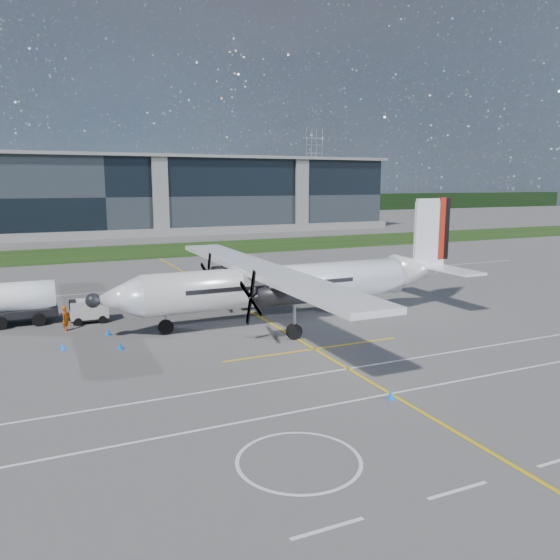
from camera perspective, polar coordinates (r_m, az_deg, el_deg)
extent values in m
plane|color=#575553|center=(76.57, -14.79, 2.15)|extent=(400.00, 400.00, 0.00)
cube|color=#1A350E|center=(84.40, -15.71, 2.84)|extent=(400.00, 18.00, 0.04)
cube|color=black|center=(115.56, -18.34, 8.30)|extent=(120.00, 20.00, 15.00)
cube|color=black|center=(175.45, -20.40, 7.17)|extent=(400.00, 6.00, 6.00)
cube|color=yellow|center=(48.52, -5.26, -2.04)|extent=(0.20, 70.00, 0.01)
cube|color=white|center=(26.33, 6.03, -12.75)|extent=(90.00, 0.15, 0.01)
imported|color=#F25907|center=(40.84, -21.52, -3.60)|extent=(0.95, 1.01, 2.03)
cone|color=#0E70F6|center=(36.61, -21.81, -6.40)|extent=(0.36, 0.36, 0.50)
cone|color=#0E70F6|center=(27.14, 11.49, -11.62)|extent=(0.36, 0.36, 0.50)
cone|color=#0E70F6|center=(35.51, -16.37, -6.58)|extent=(0.36, 0.36, 0.50)
cone|color=#0E70F6|center=(38.92, -17.56, -5.18)|extent=(0.36, 0.36, 0.50)
cone|color=#0E70F6|center=(53.67, -7.47, -0.64)|extent=(0.36, 0.36, 0.50)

